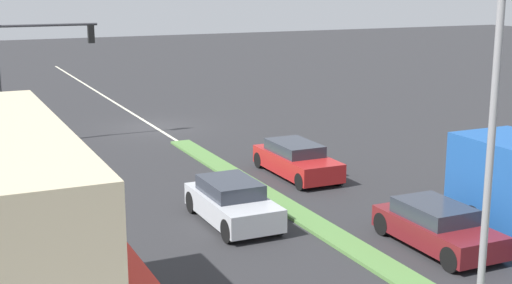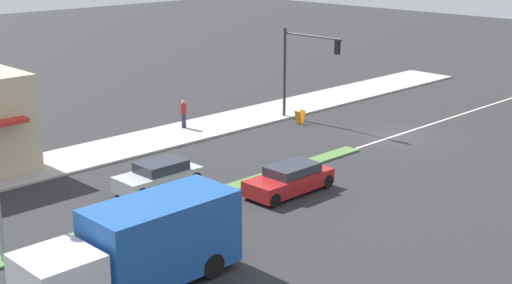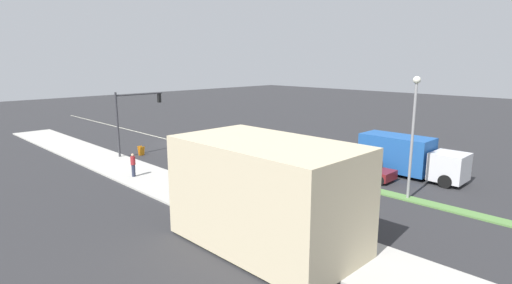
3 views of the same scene
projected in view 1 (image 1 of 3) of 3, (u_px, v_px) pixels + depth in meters
name	position (u px, v px, depth m)	size (l,w,h in m)	color
ground_plane	(336.00, 238.00, 20.84)	(160.00, 160.00, 0.00)	#2B2B2D
lane_marking_center	(155.00, 127.00, 36.77)	(0.16, 60.00, 0.01)	beige
traffic_signal_main	(31.00, 60.00, 32.10)	(4.59, 0.34, 5.60)	#333338
street_lamp	(494.00, 110.00, 14.50)	(0.44, 0.44, 7.37)	gray
warning_aframe_sign	(46.00, 136.00, 32.58)	(0.45, 0.53, 0.84)	orange
hatchback_red	(296.00, 160.00, 27.43)	(1.76, 4.34, 1.29)	#AD1E1E
sedan_silver	(232.00, 202.00, 22.05)	(1.78, 3.95, 1.35)	#B7BABF
sedan_maroon	(437.00, 227.00, 20.01)	(1.77, 3.94, 1.25)	maroon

